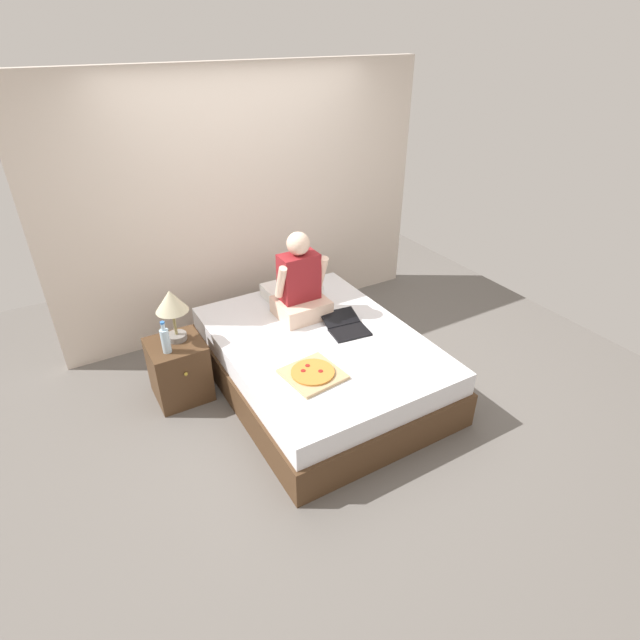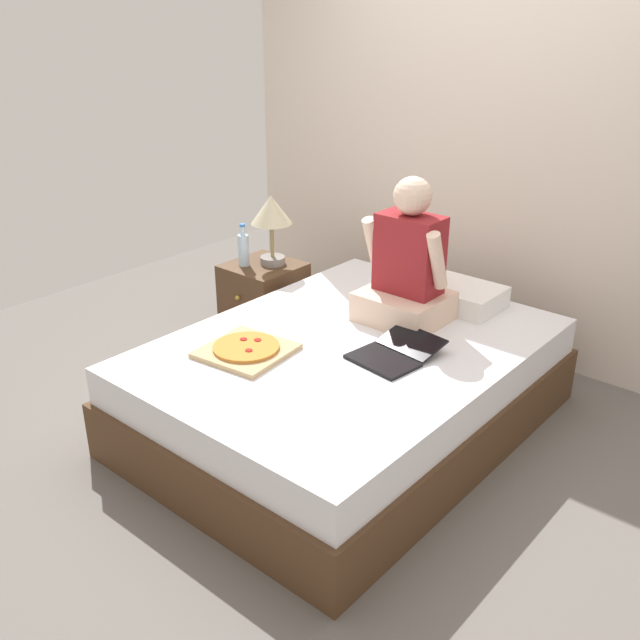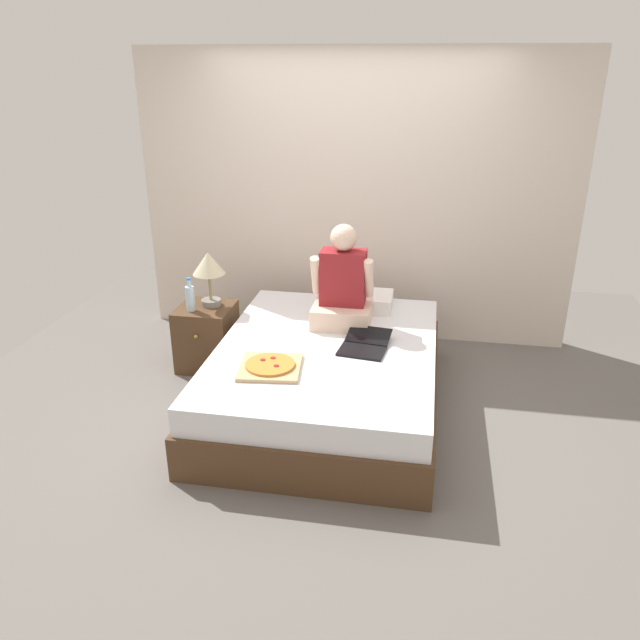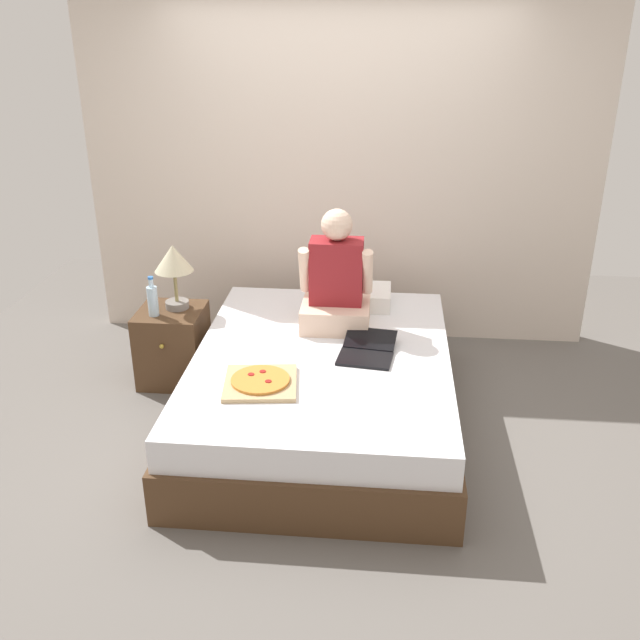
{
  "view_description": "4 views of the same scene",
  "coord_description": "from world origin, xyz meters",
  "px_view_note": "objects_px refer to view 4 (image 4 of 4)",
  "views": [
    {
      "loc": [
        -1.77,
        -3.04,
        2.77
      ],
      "look_at": [
        -0.07,
        -0.12,
        0.75
      ],
      "focal_mm": 28.0,
      "sensor_mm": 36.0,
      "label": 1
    },
    {
      "loc": [
        2.01,
        -2.57,
        2.09
      ],
      "look_at": [
        0.01,
        -0.24,
        0.7
      ],
      "focal_mm": 40.0,
      "sensor_mm": 36.0,
      "label": 2
    },
    {
      "loc": [
        0.67,
        -3.99,
        2.4
      ],
      "look_at": [
        -0.02,
        -0.14,
        0.75
      ],
      "focal_mm": 35.0,
      "sensor_mm": 36.0,
      "label": 3
    },
    {
      "loc": [
        0.36,
        -3.86,
        2.45
      ],
      "look_at": [
        -0.01,
        -0.07,
        0.75
      ],
      "focal_mm": 40.0,
      "sensor_mm": 36.0,
      "label": 4
    }
  ],
  "objects_px": {
    "bed": "(322,389)",
    "person_seated": "(336,284)",
    "pizza_box": "(260,382)",
    "water_bottle": "(153,300)",
    "nightstand_left": "(173,345)",
    "lamp_on_left_nightstand": "(174,263)",
    "laptop": "(367,352)"
  },
  "relations": [
    {
      "from": "person_seated",
      "to": "laptop",
      "type": "relative_size",
      "value": 1.73
    },
    {
      "from": "person_seated",
      "to": "pizza_box",
      "type": "distance_m",
      "value": 0.96
    },
    {
      "from": "laptop",
      "to": "pizza_box",
      "type": "xyz_separation_m",
      "value": [
        -0.58,
        -0.43,
        -0.0
      ]
    },
    {
      "from": "nightstand_left",
      "to": "person_seated",
      "type": "bearing_deg",
      "value": -2.63
    },
    {
      "from": "lamp_on_left_nightstand",
      "to": "pizza_box",
      "type": "distance_m",
      "value": 1.26
    },
    {
      "from": "pizza_box",
      "to": "water_bottle",
      "type": "bearing_deg",
      "value": 136.63
    },
    {
      "from": "nightstand_left",
      "to": "pizza_box",
      "type": "height_order",
      "value": "pizza_box"
    },
    {
      "from": "bed",
      "to": "nightstand_left",
      "type": "bearing_deg",
      "value": 156.2
    },
    {
      "from": "water_bottle",
      "to": "pizza_box",
      "type": "height_order",
      "value": "water_bottle"
    },
    {
      "from": "bed",
      "to": "nightstand_left",
      "type": "xyz_separation_m",
      "value": [
        -1.09,
        0.48,
        0.02
      ]
    },
    {
      "from": "bed",
      "to": "nightstand_left",
      "type": "distance_m",
      "value": 1.19
    },
    {
      "from": "nightstand_left",
      "to": "pizza_box",
      "type": "relative_size",
      "value": 1.19
    },
    {
      "from": "nightstand_left",
      "to": "lamp_on_left_nightstand",
      "type": "relative_size",
      "value": 1.17
    },
    {
      "from": "water_bottle",
      "to": "lamp_on_left_nightstand",
      "type": "bearing_deg",
      "value": 49.4
    },
    {
      "from": "nightstand_left",
      "to": "pizza_box",
      "type": "distance_m",
      "value": 1.22
    },
    {
      "from": "lamp_on_left_nightstand",
      "to": "pizza_box",
      "type": "height_order",
      "value": "lamp_on_left_nightstand"
    },
    {
      "from": "water_bottle",
      "to": "laptop",
      "type": "height_order",
      "value": "water_bottle"
    },
    {
      "from": "water_bottle",
      "to": "person_seated",
      "type": "bearing_deg",
      "value": 1.77
    },
    {
      "from": "water_bottle",
      "to": "nightstand_left",
      "type": "bearing_deg",
      "value": 48.35
    },
    {
      "from": "bed",
      "to": "water_bottle",
      "type": "height_order",
      "value": "water_bottle"
    },
    {
      "from": "pizza_box",
      "to": "bed",
      "type": "bearing_deg",
      "value": 54.21
    },
    {
      "from": "laptop",
      "to": "pizza_box",
      "type": "relative_size",
      "value": 1.02
    },
    {
      "from": "bed",
      "to": "person_seated",
      "type": "bearing_deg",
      "value": 83.26
    },
    {
      "from": "lamp_on_left_nightstand",
      "to": "nightstand_left",
      "type": "bearing_deg",
      "value": -128.63
    },
    {
      "from": "bed",
      "to": "laptop",
      "type": "relative_size",
      "value": 4.72
    },
    {
      "from": "laptop",
      "to": "nightstand_left",
      "type": "bearing_deg",
      "value": 160.58
    },
    {
      "from": "bed",
      "to": "pizza_box",
      "type": "distance_m",
      "value": 0.59
    },
    {
      "from": "nightstand_left",
      "to": "water_bottle",
      "type": "relative_size",
      "value": 1.91
    },
    {
      "from": "bed",
      "to": "laptop",
      "type": "height_order",
      "value": "laptop"
    },
    {
      "from": "bed",
      "to": "lamp_on_left_nightstand",
      "type": "bearing_deg",
      "value": 153.18
    },
    {
      "from": "water_bottle",
      "to": "pizza_box",
      "type": "distance_m",
      "value": 1.19
    },
    {
      "from": "person_seated",
      "to": "pizza_box",
      "type": "xyz_separation_m",
      "value": [
        -0.36,
        -0.85,
        -0.27
      ]
    }
  ]
}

